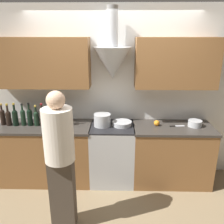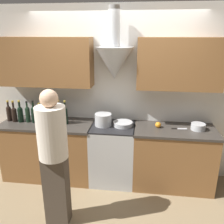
{
  "view_description": "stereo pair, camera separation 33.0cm",
  "coord_description": "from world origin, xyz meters",
  "px_view_note": "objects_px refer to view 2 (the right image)",
  "views": [
    {
      "loc": [
        0.07,
        -2.9,
        2.2
      ],
      "look_at": [
        0.0,
        0.23,
        1.15
      ],
      "focal_mm": 38.0,
      "sensor_mm": 36.0,
      "label": 1
    },
    {
      "loc": [
        0.4,
        -2.87,
        2.2
      ],
      "look_at": [
        0.0,
        0.23,
        1.15
      ],
      "focal_mm": 38.0,
      "sensor_mm": 36.0,
      "label": 2
    }
  ],
  "objects_px": {
    "wine_bottle_4": "(34,114)",
    "wine_bottle_5": "(40,115)",
    "wine_bottle_6": "(45,114)",
    "wine_bottle_2": "(20,113)",
    "saucepan": "(198,127)",
    "wine_bottle_8": "(59,114)",
    "wine_bottle_0": "(9,112)",
    "mixing_bowl": "(123,124)",
    "stock_pot": "(103,120)",
    "wine_bottle_7": "(53,114)",
    "wine_bottle_3": "(28,113)",
    "orange_fruit": "(158,125)",
    "person_foreground_left": "(54,154)",
    "wine_bottle_9": "(65,115)",
    "wine_bottle_1": "(14,114)",
    "stove_range": "(113,153)"
  },
  "relations": [
    {
      "from": "wine_bottle_2",
      "to": "saucepan",
      "type": "height_order",
      "value": "wine_bottle_2"
    },
    {
      "from": "wine_bottle_8",
      "to": "mixing_bowl",
      "type": "distance_m",
      "value": 0.97
    },
    {
      "from": "wine_bottle_0",
      "to": "saucepan",
      "type": "xyz_separation_m",
      "value": [
        2.83,
        -0.0,
        -0.09
      ]
    },
    {
      "from": "wine_bottle_4",
      "to": "wine_bottle_5",
      "type": "xyz_separation_m",
      "value": [
        0.1,
        0.0,
        -0.02
      ]
    },
    {
      "from": "stove_range",
      "to": "wine_bottle_5",
      "type": "xyz_separation_m",
      "value": [
        -1.11,
        -0.0,
        0.57
      ]
    },
    {
      "from": "wine_bottle_0",
      "to": "wine_bottle_9",
      "type": "xyz_separation_m",
      "value": [
        0.91,
        -0.02,
        0.01
      ]
    },
    {
      "from": "wine_bottle_7",
      "to": "stock_pot",
      "type": "height_order",
      "value": "wine_bottle_7"
    },
    {
      "from": "wine_bottle_7",
      "to": "wine_bottle_9",
      "type": "bearing_deg",
      "value": -6.56
    },
    {
      "from": "wine_bottle_4",
      "to": "wine_bottle_1",
      "type": "bearing_deg",
      "value": -179.68
    },
    {
      "from": "wine_bottle_1",
      "to": "saucepan",
      "type": "xyz_separation_m",
      "value": [
        2.73,
        0.02,
        -0.08
      ]
    },
    {
      "from": "wine_bottle_4",
      "to": "stock_pot",
      "type": "bearing_deg",
      "value": 0.5
    },
    {
      "from": "wine_bottle_4",
      "to": "wine_bottle_6",
      "type": "height_order",
      "value": "wine_bottle_4"
    },
    {
      "from": "orange_fruit",
      "to": "wine_bottle_3",
      "type": "bearing_deg",
      "value": -179.43
    },
    {
      "from": "wine_bottle_2",
      "to": "wine_bottle_5",
      "type": "xyz_separation_m",
      "value": [
        0.31,
        0.0,
        -0.01
      ]
    },
    {
      "from": "wine_bottle_0",
      "to": "wine_bottle_4",
      "type": "xyz_separation_m",
      "value": [
        0.41,
        -0.02,
        0.01
      ]
    },
    {
      "from": "person_foreground_left",
      "to": "wine_bottle_0",
      "type": "bearing_deg",
      "value": 137.88
    },
    {
      "from": "wine_bottle_0",
      "to": "mixing_bowl",
      "type": "xyz_separation_m",
      "value": [
        1.76,
        0.01,
        -0.1
      ]
    },
    {
      "from": "wine_bottle_0",
      "to": "wine_bottle_3",
      "type": "relative_size",
      "value": 0.99
    },
    {
      "from": "wine_bottle_7",
      "to": "orange_fruit",
      "type": "xyz_separation_m",
      "value": [
        1.57,
        0.01,
        -0.1
      ]
    },
    {
      "from": "wine_bottle_5",
      "to": "mixing_bowl",
      "type": "height_order",
      "value": "wine_bottle_5"
    },
    {
      "from": "wine_bottle_2",
      "to": "wine_bottle_8",
      "type": "bearing_deg",
      "value": 2.21
    },
    {
      "from": "mixing_bowl",
      "to": "saucepan",
      "type": "relative_size",
      "value": 1.44
    },
    {
      "from": "wine_bottle_9",
      "to": "stock_pot",
      "type": "height_order",
      "value": "wine_bottle_9"
    },
    {
      "from": "wine_bottle_7",
      "to": "wine_bottle_0",
      "type": "bearing_deg",
      "value": -179.89
    },
    {
      "from": "wine_bottle_3",
      "to": "saucepan",
      "type": "xyz_separation_m",
      "value": [
        2.52,
        0.01,
        -0.09
      ]
    },
    {
      "from": "wine_bottle_6",
      "to": "mixing_bowl",
      "type": "bearing_deg",
      "value": 1.4
    },
    {
      "from": "person_foreground_left",
      "to": "wine_bottle_1",
      "type": "bearing_deg",
      "value": 135.82
    },
    {
      "from": "wine_bottle_0",
      "to": "saucepan",
      "type": "height_order",
      "value": "wine_bottle_0"
    },
    {
      "from": "wine_bottle_4",
      "to": "wine_bottle_8",
      "type": "bearing_deg",
      "value": 2.73
    },
    {
      "from": "stock_pot",
      "to": "person_foreground_left",
      "type": "distance_m",
      "value": 1.04
    },
    {
      "from": "wine_bottle_2",
      "to": "saucepan",
      "type": "distance_m",
      "value": 2.63
    },
    {
      "from": "wine_bottle_5",
      "to": "wine_bottle_2",
      "type": "bearing_deg",
      "value": -179.11
    },
    {
      "from": "stove_range",
      "to": "wine_bottle_5",
      "type": "height_order",
      "value": "wine_bottle_5"
    },
    {
      "from": "wine_bottle_0",
      "to": "wine_bottle_1",
      "type": "height_order",
      "value": "wine_bottle_1"
    },
    {
      "from": "mixing_bowl",
      "to": "wine_bottle_4",
      "type": "bearing_deg",
      "value": -178.86
    },
    {
      "from": "person_foreground_left",
      "to": "saucepan",
      "type": "bearing_deg",
      "value": 28.72
    },
    {
      "from": "wine_bottle_2",
      "to": "person_foreground_left",
      "type": "xyz_separation_m",
      "value": [
        0.87,
        -0.94,
        -0.12
      ]
    },
    {
      "from": "wine_bottle_2",
      "to": "wine_bottle_7",
      "type": "height_order",
      "value": "wine_bottle_2"
    },
    {
      "from": "wine_bottle_3",
      "to": "person_foreground_left",
      "type": "height_order",
      "value": "person_foreground_left"
    },
    {
      "from": "wine_bottle_3",
      "to": "saucepan",
      "type": "bearing_deg",
      "value": 0.23
    },
    {
      "from": "wine_bottle_5",
      "to": "wine_bottle_6",
      "type": "height_order",
      "value": "wine_bottle_6"
    },
    {
      "from": "saucepan",
      "to": "wine_bottle_8",
      "type": "bearing_deg",
      "value": 179.93
    },
    {
      "from": "wine_bottle_9",
      "to": "mixing_bowl",
      "type": "bearing_deg",
      "value": 1.98
    },
    {
      "from": "wine_bottle_4",
      "to": "wine_bottle_9",
      "type": "xyz_separation_m",
      "value": [
        0.49,
        -0.0,
        0.0
      ]
    },
    {
      "from": "wine_bottle_5",
      "to": "wine_bottle_6",
      "type": "xyz_separation_m",
      "value": [
        0.09,
        -0.0,
        0.02
      ]
    },
    {
      "from": "wine_bottle_9",
      "to": "mixing_bowl",
      "type": "distance_m",
      "value": 0.86
    },
    {
      "from": "wine_bottle_2",
      "to": "wine_bottle_3",
      "type": "xyz_separation_m",
      "value": [
        0.11,
        0.01,
        -0.0
      ]
    },
    {
      "from": "wine_bottle_4",
      "to": "stove_range",
      "type": "bearing_deg",
      "value": 0.12
    },
    {
      "from": "wine_bottle_7",
      "to": "person_foreground_left",
      "type": "distance_m",
      "value": 1.04
    },
    {
      "from": "stove_range",
      "to": "orange_fruit",
      "type": "xyz_separation_m",
      "value": [
        0.65,
        0.02,
        0.49
      ]
    }
  ]
}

